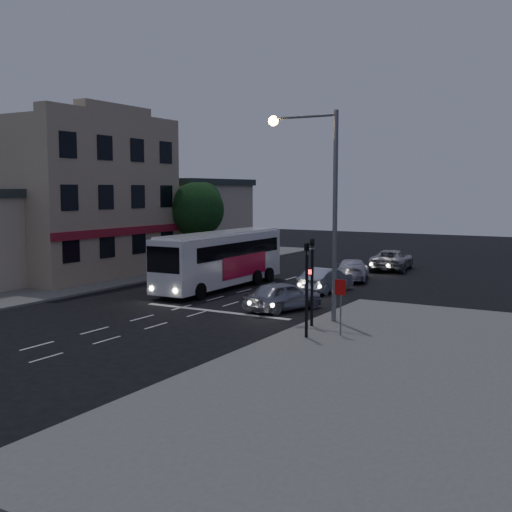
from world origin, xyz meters
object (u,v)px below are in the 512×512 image
Objects in this scene: traffic_signal_main at (312,271)px; regulatory_sign at (340,298)px; car_sedan_b at (352,270)px; traffic_signal_side at (307,278)px; car_suv at (283,296)px; street_tree at (197,207)px; streetlight at (321,191)px; tour_bus at (221,258)px; car_sedan_a at (326,280)px; car_sedan_c at (392,260)px.

regulatory_sign is at bearing -30.84° from traffic_signal_main.
traffic_signal_side reaches higher than car_sedan_b.
traffic_signal_main is at bearing 149.16° from regulatory_sign.
regulatory_sign is at bearing 157.67° from car_suv.
traffic_signal_side reaches higher than regulatory_sign.
car_suv is 1.01× the size of traffic_signal_main.
streetlight is at bearing -39.51° from street_tree.
car_suv is 17.51m from street_tree.
car_suv reaches higher than car_sedan_b.
tour_bus is at bearing 137.02° from traffic_signal_side.
car_sedan_a is (-0.47, 6.17, -0.02)m from car_suv.
streetlight is at bearing 128.75° from regulatory_sign.
car_sedan_a is 0.47× the size of streetlight.
traffic_signal_side is at bearing -74.30° from streetlight.
traffic_signal_main is at bearing -38.87° from tour_bus.
car_sedan_c is 22.37m from regulatory_sign.
car_sedan_b is 17.06m from traffic_signal_side.
traffic_signal_main is at bearing 114.84° from car_sedan_a.
regulatory_sign is at bearing 43.92° from traffic_signal_side.
traffic_signal_main is (2.91, -3.02, 1.71)m from car_suv.
car_sedan_c is at bearing -111.25° from car_sedan_b.
car_suv is 0.79× the size of car_sedan_c.
streetlight is (3.12, -7.77, 5.04)m from car_sedan_a.
tour_bus is 2.06× the size of car_sedan_c.
car_suv is at bearing 125.82° from traffic_signal_side.
car_sedan_b is 0.76× the size of street_tree.
street_tree reaches higher than regulatory_sign.
street_tree is at bearing 135.50° from traffic_signal_side.
car_sedan_a is 11.44m from regulatory_sign.
street_tree is (-15.55, 12.82, -1.23)m from streetlight.
car_suv is at bearing 148.90° from streetlight.
tour_bus is at bearing 142.82° from regulatory_sign.
car_sedan_c is 14.62m from street_tree.
car_sedan_b is at bearing 105.33° from streetlight.
regulatory_sign is (5.08, -10.21, 0.91)m from car_sedan_a.
car_sedan_c is at bearing 102.86° from regulatory_sign.
car_sedan_c reaches higher than car_suv.
car_sedan_a is at bearing 78.23° from car_sedan_b.
regulatory_sign is (10.94, -8.30, -0.20)m from tour_bus.
tour_bus is 2.65× the size of traffic_signal_side.
traffic_signal_side is (9.94, -9.26, 0.62)m from tour_bus.
car_sedan_a is (5.86, 1.91, -1.11)m from tour_bus.
streetlight is (3.02, -19.35, 5.00)m from car_sedan_c.
streetlight reaches higher than car_sedan_b.
traffic_signal_main reaches higher than tour_bus.
regulatory_sign reaches higher than car_sedan_b.
tour_bus is at bearing 58.77° from car_sedan_c.
car_sedan_c is at bearing -69.93° from car_suv.
streetlight reaches higher than traffic_signal_main.
tour_bus is at bearing -15.05° from car_suv.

